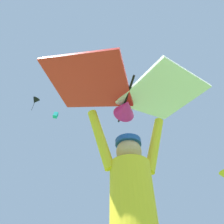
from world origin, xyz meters
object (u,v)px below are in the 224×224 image
kite_flyer_person (134,223)px  held_stunt_kite (127,93)px  distant_kite_black_mid_left (35,101)px  distant_kite_teal_high_right (56,115)px  distant_kite_green_far_center (84,91)px

kite_flyer_person → held_stunt_kite: held_stunt_kite is taller
kite_flyer_person → distant_kite_black_mid_left: (-10.74, 19.99, 20.53)m
distant_kite_teal_high_right → distant_kite_black_mid_left: (-2.60, -3.63, -0.32)m
kite_flyer_person → distant_kite_teal_high_right: (-8.13, 23.62, 20.84)m
distant_kite_green_far_center → held_stunt_kite: bearing=-80.2°
kite_flyer_person → distant_kite_teal_high_right: 32.54m
kite_flyer_person → distant_kite_green_far_center: (-3.01, 17.43, 20.61)m
distant_kite_black_mid_left → distant_kite_green_far_center: bearing=-18.3°
distant_kite_green_far_center → kite_flyer_person: bearing=-80.2°
held_stunt_kite → distant_kite_black_mid_left: bearing=118.2°
held_stunt_kite → kite_flyer_person: bearing=95.8°
distant_kite_green_far_center → distant_kite_black_mid_left: distant_kite_black_mid_left is taller
distant_kite_teal_high_right → distant_kite_black_mid_left: bearing=-125.6°
kite_flyer_person → distant_kite_teal_high_right: bearing=109.0°
kite_flyer_person → distant_kite_green_far_center: bearing=99.8°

